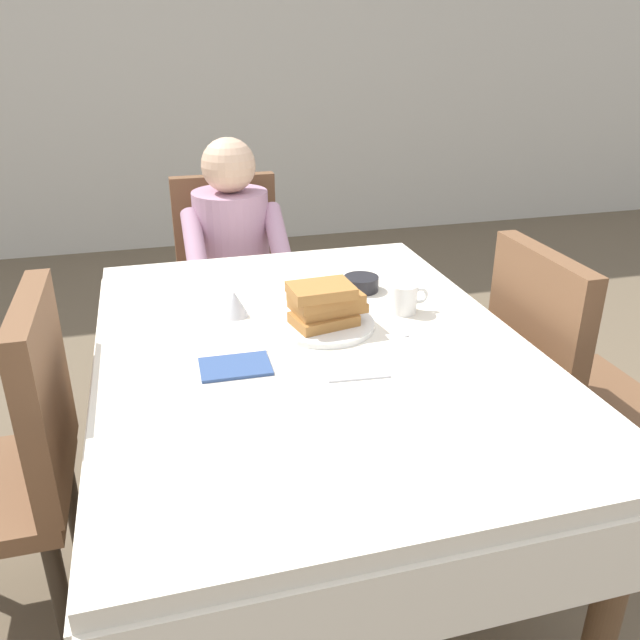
{
  "coord_description": "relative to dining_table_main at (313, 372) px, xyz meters",
  "views": [
    {
      "loc": [
        -0.38,
        -1.47,
        1.49
      ],
      "look_at": [
        0.03,
        0.03,
        0.79
      ],
      "focal_mm": 36.28,
      "sensor_mm": 36.0,
      "label": 1
    }
  ],
  "objects": [
    {
      "name": "ground_plane",
      "position": [
        0.0,
        0.0,
        -0.65
      ],
      "size": [
        14.0,
        14.0,
        0.0
      ],
      "primitive_type": "plane",
      "color": "brown"
    },
    {
      "name": "chair_diner",
      "position": [
        -0.07,
        1.17,
        -0.12
      ],
      "size": [
        0.44,
        0.45,
        0.93
      ],
      "rotation": [
        0.0,
        0.0,
        3.14
      ],
      "color": "brown",
      "rests_on": "ground"
    },
    {
      "name": "plate_breakfast",
      "position": [
        0.05,
        0.08,
        0.1
      ],
      "size": [
        0.28,
        0.28,
        0.02
      ],
      "primitive_type": "cylinder",
      "color": "white",
      "rests_on": "dining_table_main"
    },
    {
      "name": "fork_left_of_plate",
      "position": [
        -0.14,
        0.06,
        0.09
      ],
      "size": [
        0.02,
        0.18,
        0.0
      ],
      "primitive_type": "cube",
      "rotation": [
        0.0,
        0.0,
        1.6
      ],
      "color": "silver",
      "rests_on": "dining_table_main"
    },
    {
      "name": "back_wall",
      "position": [
        0.0,
        3.4,
        0.95
      ],
      "size": [
        12.0,
        0.16,
        3.2
      ],
      "primitive_type": "cube",
      "color": "beige",
      "rests_on": "ground"
    },
    {
      "name": "cup_coffee",
      "position": [
        0.31,
        0.12,
        0.13
      ],
      "size": [
        0.11,
        0.08,
        0.08
      ],
      "color": "white",
      "rests_on": "dining_table_main"
    },
    {
      "name": "bowl_butter",
      "position": [
        0.24,
        0.32,
        0.11
      ],
      "size": [
        0.11,
        0.11,
        0.04
      ],
      "primitive_type": "cylinder",
      "color": "black",
      "rests_on": "dining_table_main"
    },
    {
      "name": "knife_right_of_plate",
      "position": [
        0.24,
        0.06,
        0.09
      ],
      "size": [
        0.03,
        0.2,
        0.0
      ],
      "primitive_type": "cube",
      "rotation": [
        0.0,
        0.0,
        1.64
      ],
      "color": "silver",
      "rests_on": "dining_table_main"
    },
    {
      "name": "breakfast_stack",
      "position": [
        0.06,
        0.08,
        0.16
      ],
      "size": [
        0.22,
        0.18,
        0.11
      ],
      "color": "#A36B33",
      "rests_on": "plate_breakfast"
    },
    {
      "name": "chair_left_side",
      "position": [
        -0.77,
        0.0,
        -0.12
      ],
      "size": [
        0.45,
        0.44,
        0.93
      ],
      "rotation": [
        0.0,
        0.0,
        1.57
      ],
      "color": "brown",
      "rests_on": "ground"
    },
    {
      "name": "diner_person",
      "position": [
        -0.07,
        1.01,
        0.02
      ],
      "size": [
        0.4,
        0.43,
        1.12
      ],
      "rotation": [
        0.0,
        0.0,
        3.14
      ],
      "color": "#B2849E",
      "rests_on": "ground"
    },
    {
      "name": "dining_table_main",
      "position": [
        0.0,
        0.0,
        0.0
      ],
      "size": [
        1.12,
        1.52,
        0.74
      ],
      "color": "silver",
      "rests_on": "ground"
    },
    {
      "name": "spoon_near_edge",
      "position": [
        0.06,
        -0.22,
        0.09
      ],
      "size": [
        0.15,
        0.03,
        0.0
      ],
      "primitive_type": "cube",
      "rotation": [
        0.0,
        0.0,
        -0.09
      ],
      "color": "silver",
      "rests_on": "dining_table_main"
    },
    {
      "name": "napkin_folded",
      "position": [
        -0.22,
        -0.09,
        0.09
      ],
      "size": [
        0.17,
        0.12,
        0.01
      ],
      "primitive_type": "cube",
      "rotation": [
        0.0,
        0.0,
        -0.02
      ],
      "color": "#334C7F",
      "rests_on": "dining_table_main"
    },
    {
      "name": "chair_right_side",
      "position": [
        0.77,
        0.0,
        -0.12
      ],
      "size": [
        0.45,
        0.44,
        0.93
      ],
      "rotation": [
        0.0,
        0.0,
        -1.57
      ],
      "color": "brown",
      "rests_on": "ground"
    },
    {
      "name": "syrup_pitcher",
      "position": [
        -0.17,
        0.23,
        0.13
      ],
      "size": [
        0.08,
        0.08,
        0.07
      ],
      "color": "silver",
      "rests_on": "dining_table_main"
    }
  ]
}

